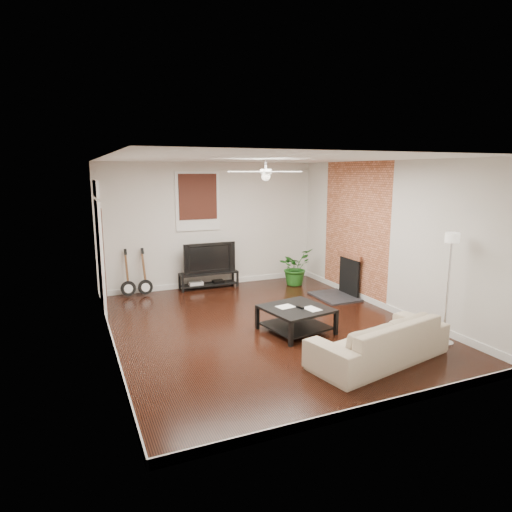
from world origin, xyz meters
The scene contains 14 objects.
room centered at (0.00, 0.00, 1.40)m, with size 5.01×6.01×2.81m.
brick_accent centered at (2.49, 1.00, 1.40)m, with size 0.02×2.20×2.80m, color #AB5937.
fireplace centered at (2.20, 1.00, 0.46)m, with size 0.80×1.10×0.92m, color black.
window_back centered at (-0.30, 2.97, 1.95)m, with size 1.00×0.06×1.30m, color #3A180F.
door_left centered at (-2.46, 1.90, 1.25)m, with size 0.08×1.00×2.50m, color white.
tv_stand centered at (-0.14, 2.78, 0.18)m, with size 1.32×0.35×0.37m, color black.
tv centered at (-0.14, 2.80, 0.71)m, with size 1.18×0.15×0.68m, color black.
coffee_table centered at (0.36, -0.43, 0.21)m, with size 0.98×0.98×0.41m, color black.
sofa centered at (0.88, -1.89, 0.31)m, with size 2.12×0.83×0.62m, color #BBA88C.
floor_lamp centered at (2.20, -1.79, 0.86)m, with size 0.28×0.28×1.73m, color silver, non-canonical shape.
potted_plant centered at (1.79, 2.29, 0.42)m, with size 0.76×0.66×0.84m, color #20601B.
guitar_left centered at (-1.91, 2.75, 0.51)m, with size 0.31×0.22×1.02m, color black, non-canonical shape.
guitar_right centered at (-1.56, 2.72, 0.51)m, with size 0.31×0.22×1.02m, color black, non-canonical shape.
ceiling_fan centered at (0.00, 0.00, 2.60)m, with size 1.24×1.24×0.32m, color white, non-canonical shape.
Camera 1 is at (-2.98, -6.56, 2.61)m, focal length 31.04 mm.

